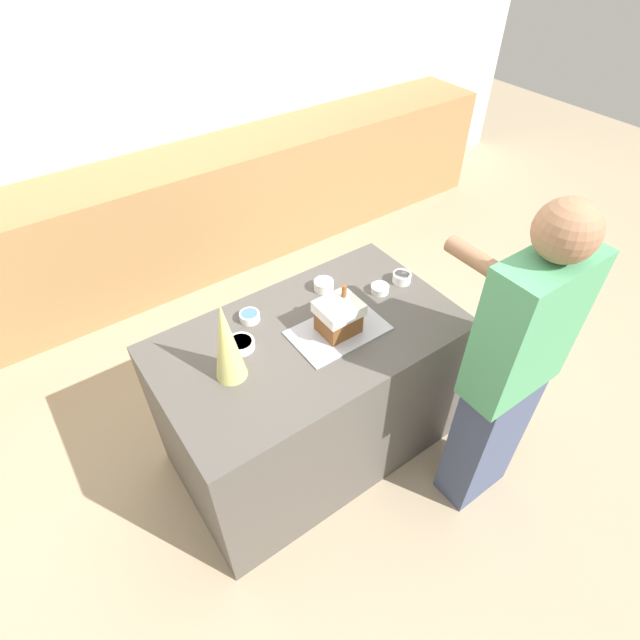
# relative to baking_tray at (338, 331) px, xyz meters

# --- Properties ---
(ground_plane) EXTENTS (12.00, 12.00, 0.00)m
(ground_plane) POSITION_rel_baking_tray_xyz_m (-0.12, 0.06, -0.89)
(ground_plane) COLOR tan
(wall_back) EXTENTS (8.00, 0.05, 2.60)m
(wall_back) POSITION_rel_baking_tray_xyz_m (-0.12, 2.35, 0.41)
(wall_back) COLOR white
(wall_back) RESTS_ON ground_plane
(back_cabinet_block) EXTENTS (6.00, 0.60, 0.92)m
(back_cabinet_block) POSITION_rel_baking_tray_xyz_m (-0.12, 2.03, -0.43)
(back_cabinet_block) COLOR #9E7547
(back_cabinet_block) RESTS_ON ground_plane
(kitchen_island) EXTENTS (1.42, 0.82, 0.89)m
(kitchen_island) POSITION_rel_baking_tray_xyz_m (-0.12, 0.06, -0.45)
(kitchen_island) COLOR #514C47
(kitchen_island) RESTS_ON ground_plane
(baking_tray) EXTENTS (0.44, 0.28, 0.01)m
(baking_tray) POSITION_rel_baking_tray_xyz_m (0.00, 0.00, 0.00)
(baking_tray) COLOR #B2B2BC
(baking_tray) RESTS_ON kitchen_island
(gingerbread_house) EXTENTS (0.19, 0.17, 0.22)m
(gingerbread_house) POSITION_rel_baking_tray_xyz_m (0.00, 0.00, 0.09)
(gingerbread_house) COLOR brown
(gingerbread_house) RESTS_ON baking_tray
(decorative_tree) EXTENTS (0.13, 0.13, 0.40)m
(decorative_tree) POSITION_rel_baking_tray_xyz_m (-0.52, 0.05, 0.19)
(decorative_tree) COLOR #DBD675
(decorative_tree) RESTS_ON kitchen_island
(candy_bowl_far_right) EXTENTS (0.10, 0.10, 0.05)m
(candy_bowl_far_right) POSITION_rel_baking_tray_xyz_m (0.12, 0.29, 0.02)
(candy_bowl_far_right) COLOR white
(candy_bowl_far_right) RESTS_ON kitchen_island
(candy_bowl_near_tray_left) EXTENTS (0.10, 0.10, 0.04)m
(candy_bowl_near_tray_left) POSITION_rel_baking_tray_xyz_m (-0.29, 0.30, 0.02)
(candy_bowl_near_tray_left) COLOR white
(candy_bowl_near_tray_left) RESTS_ON kitchen_island
(candy_bowl_center_rear) EXTENTS (0.12, 0.12, 0.04)m
(candy_bowl_center_rear) POSITION_rel_baking_tray_xyz_m (-0.41, 0.17, 0.02)
(candy_bowl_center_rear) COLOR white
(candy_bowl_center_rear) RESTS_ON kitchen_island
(candy_bowl_far_left) EXTENTS (0.09, 0.09, 0.04)m
(candy_bowl_far_left) POSITION_rel_baking_tray_xyz_m (0.34, 0.11, 0.02)
(candy_bowl_far_left) COLOR white
(candy_bowl_far_left) RESTS_ON kitchen_island
(candy_bowl_front_corner) EXTENTS (0.09, 0.09, 0.05)m
(candy_bowl_front_corner) POSITION_rel_baking_tray_xyz_m (0.49, 0.11, 0.02)
(candy_bowl_front_corner) COLOR white
(candy_bowl_front_corner) RESTS_ON kitchen_island
(person) EXTENTS (0.45, 0.56, 1.71)m
(person) POSITION_rel_baking_tray_xyz_m (0.44, -0.62, -0.01)
(person) COLOR #424C6B
(person) RESTS_ON ground_plane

